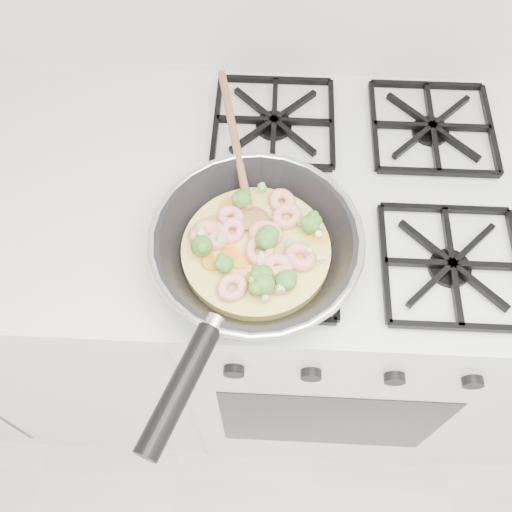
{
  "coord_description": "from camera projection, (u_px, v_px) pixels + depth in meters",
  "views": [
    {
      "loc": [
        -0.15,
        1.09,
        1.72
      ],
      "look_at": [
        -0.17,
        1.54,
        0.93
      ],
      "focal_mm": 39.62,
      "sensor_mm": 36.0,
      "label": 1
    }
  ],
  "objects": [
    {
      "name": "stove",
      "position": [
        328.0,
        299.0,
        1.39
      ],
      "size": [
        0.6,
        0.6,
        0.92
      ],
      "color": "silver",
      "rests_on": "ground"
    },
    {
      "name": "skillet",
      "position": [
        254.0,
        248.0,
        0.88
      ],
      "size": [
        0.34,
        0.67,
        0.09
      ],
      "rotation": [
        0.0,
        0.0,
        0.19
      ],
      "color": "black",
      "rests_on": "stove"
    },
    {
      "name": "counter_left",
      "position": [
        9.0,
        287.0,
        1.42
      ],
      "size": [
        1.0,
        0.6,
        0.9
      ],
      "color": "silver",
      "rests_on": "ground"
    }
  ]
}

